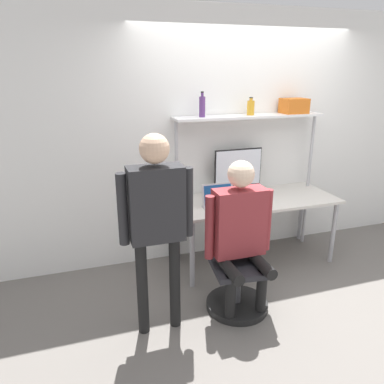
{
  "coord_description": "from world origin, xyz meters",
  "views": [
    {
      "loc": [
        -1.83,
        -3.02,
        2.09
      ],
      "look_at": [
        -0.91,
        -0.18,
        1.09
      ],
      "focal_mm": 35.0,
      "sensor_mm": 36.0,
      "label": 1
    }
  ],
  "objects_px": {
    "person_standing": "(156,211)",
    "storage_box": "(294,106)",
    "bottle_purple": "(202,106)",
    "person_seated": "(240,226)",
    "bottle_amber": "(251,107)",
    "office_chair": "(236,279)",
    "laptop": "(219,201)",
    "cell_phone": "(245,207)",
    "monitor": "(238,170)"
  },
  "relations": [
    {
      "from": "person_standing",
      "to": "storage_box",
      "type": "relative_size",
      "value": 6.1
    },
    {
      "from": "storage_box",
      "to": "bottle_purple",
      "type": "bearing_deg",
      "value": 180.0
    },
    {
      "from": "person_seated",
      "to": "bottle_amber",
      "type": "relative_size",
      "value": 7.39
    },
    {
      "from": "office_chair",
      "to": "bottle_purple",
      "type": "xyz_separation_m",
      "value": [
        -0.0,
        0.96,
        1.44
      ]
    },
    {
      "from": "laptop",
      "to": "bottle_purple",
      "type": "height_order",
      "value": "bottle_purple"
    },
    {
      "from": "cell_phone",
      "to": "monitor",
      "type": "bearing_deg",
      "value": 74.96
    },
    {
      "from": "laptop",
      "to": "bottle_amber",
      "type": "distance_m",
      "value": 1.06
    },
    {
      "from": "office_chair",
      "to": "bottle_amber",
      "type": "xyz_separation_m",
      "value": [
        0.54,
        0.96,
        1.41
      ]
    },
    {
      "from": "monitor",
      "to": "person_seated",
      "type": "bearing_deg",
      "value": -113.29
    },
    {
      "from": "office_chair",
      "to": "storage_box",
      "type": "xyz_separation_m",
      "value": [
        1.07,
        0.96,
        1.41
      ]
    },
    {
      "from": "person_standing",
      "to": "bottle_amber",
      "type": "relative_size",
      "value": 8.86
    },
    {
      "from": "laptop",
      "to": "person_seated",
      "type": "height_order",
      "value": "person_seated"
    },
    {
      "from": "bottle_purple",
      "to": "storage_box",
      "type": "relative_size",
      "value": 0.94
    },
    {
      "from": "bottle_amber",
      "to": "monitor",
      "type": "bearing_deg",
      "value": -179.69
    },
    {
      "from": "monitor",
      "to": "office_chair",
      "type": "bearing_deg",
      "value": -113.96
    },
    {
      "from": "monitor",
      "to": "person_standing",
      "type": "height_order",
      "value": "person_standing"
    },
    {
      "from": "cell_phone",
      "to": "person_standing",
      "type": "xyz_separation_m",
      "value": [
        -1.04,
        -0.6,
        0.31
      ]
    },
    {
      "from": "monitor",
      "to": "bottle_purple",
      "type": "xyz_separation_m",
      "value": [
        -0.43,
        0.0,
        0.7
      ]
    },
    {
      "from": "person_seated",
      "to": "bottle_purple",
      "type": "distance_m",
      "value": 1.35
    },
    {
      "from": "office_chair",
      "to": "bottle_amber",
      "type": "height_order",
      "value": "bottle_amber"
    },
    {
      "from": "cell_phone",
      "to": "person_seated",
      "type": "relative_size",
      "value": 0.11
    },
    {
      "from": "monitor",
      "to": "person_seated",
      "type": "height_order",
      "value": "person_seated"
    },
    {
      "from": "laptop",
      "to": "person_standing",
      "type": "distance_m",
      "value": 1.09
    },
    {
      "from": "person_standing",
      "to": "bottle_amber",
      "type": "xyz_separation_m",
      "value": [
        1.28,
        1.05,
        0.63
      ]
    },
    {
      "from": "monitor",
      "to": "laptop",
      "type": "distance_m",
      "value": 0.55
    },
    {
      "from": "cell_phone",
      "to": "person_seated",
      "type": "height_order",
      "value": "person_seated"
    },
    {
      "from": "office_chair",
      "to": "person_seated",
      "type": "distance_m",
      "value": 0.54
    },
    {
      "from": "bottle_amber",
      "to": "bottle_purple",
      "type": "bearing_deg",
      "value": 180.0
    },
    {
      "from": "monitor",
      "to": "laptop",
      "type": "bearing_deg",
      "value": -135.6
    },
    {
      "from": "cell_phone",
      "to": "laptop",
      "type": "bearing_deg",
      "value": 159.16
    },
    {
      "from": "office_chair",
      "to": "storage_box",
      "type": "relative_size",
      "value": 3.33
    },
    {
      "from": "cell_phone",
      "to": "person_seated",
      "type": "xyz_separation_m",
      "value": [
        -0.31,
        -0.55,
        0.06
      ]
    },
    {
      "from": "monitor",
      "to": "bottle_amber",
      "type": "bearing_deg",
      "value": 0.31
    },
    {
      "from": "bottle_amber",
      "to": "office_chair",
      "type": "bearing_deg",
      "value": -119.55
    },
    {
      "from": "cell_phone",
      "to": "bottle_purple",
      "type": "xyz_separation_m",
      "value": [
        -0.31,
        0.45,
        0.97
      ]
    },
    {
      "from": "office_chair",
      "to": "person_seated",
      "type": "height_order",
      "value": "person_seated"
    },
    {
      "from": "laptop",
      "to": "bottle_purple",
      "type": "bearing_deg",
      "value": 100.55
    },
    {
      "from": "monitor",
      "to": "office_chair",
      "type": "xyz_separation_m",
      "value": [
        -0.42,
        -0.96,
        -0.74
      ]
    },
    {
      "from": "storage_box",
      "to": "office_chair",
      "type": "bearing_deg",
      "value": -138.19
    },
    {
      "from": "person_standing",
      "to": "bottle_purple",
      "type": "bearing_deg",
      "value": 55.02
    },
    {
      "from": "office_chair",
      "to": "laptop",
      "type": "bearing_deg",
      "value": 84.04
    },
    {
      "from": "bottle_purple",
      "to": "storage_box",
      "type": "xyz_separation_m",
      "value": [
        1.07,
        -0.0,
        -0.03
      ]
    },
    {
      "from": "bottle_purple",
      "to": "bottle_amber",
      "type": "xyz_separation_m",
      "value": [
        0.55,
        -0.0,
        -0.03
      ]
    },
    {
      "from": "laptop",
      "to": "cell_phone",
      "type": "distance_m",
      "value": 0.27
    },
    {
      "from": "monitor",
      "to": "bottle_amber",
      "type": "xyz_separation_m",
      "value": [
        0.12,
        0.0,
        0.67
      ]
    },
    {
      "from": "monitor",
      "to": "bottle_purple",
      "type": "relative_size",
      "value": 2.18
    },
    {
      "from": "cell_phone",
      "to": "person_standing",
      "type": "relative_size",
      "value": 0.09
    },
    {
      "from": "laptop",
      "to": "person_standing",
      "type": "xyz_separation_m",
      "value": [
        -0.8,
        -0.7,
        0.25
      ]
    },
    {
      "from": "person_seated",
      "to": "storage_box",
      "type": "height_order",
      "value": "storage_box"
    },
    {
      "from": "storage_box",
      "to": "monitor",
      "type": "bearing_deg",
      "value": -179.94
    }
  ]
}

